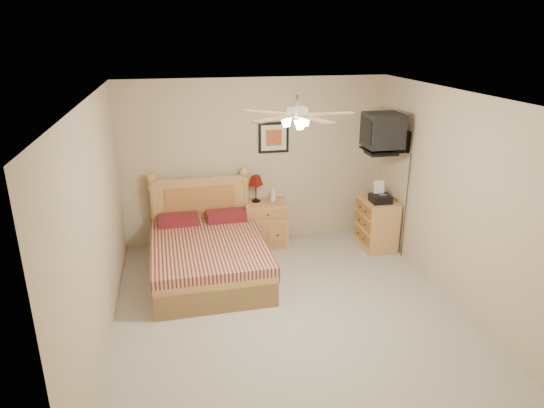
{
  "coord_description": "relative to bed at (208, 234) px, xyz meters",
  "views": [
    {
      "loc": [
        -1.17,
        -4.74,
        3.13
      ],
      "look_at": [
        -0.02,
        0.9,
        1.06
      ],
      "focal_mm": 32.0,
      "sensor_mm": 36.0,
      "label": 1
    }
  ],
  "objects": [
    {
      "name": "wall_front",
      "position": [
        0.84,
        -3.37,
        0.63
      ],
      "size": [
        4.0,
        0.04,
        2.5
      ],
      "primitive_type": "cube",
      "color": "#BEAB8C",
      "rests_on": "ground"
    },
    {
      "name": "framed_picture",
      "position": [
        1.11,
        1.11,
        1.0
      ],
      "size": [
        0.46,
        0.04,
        0.46
      ],
      "primitive_type": "cube",
      "color": "black",
      "rests_on": "wall_back"
    },
    {
      "name": "lotion_bottle",
      "position": [
        1.06,
        0.89,
        0.2
      ],
      "size": [
        0.11,
        0.11,
        0.26
      ],
      "primitive_type": "imported",
      "rotation": [
        0.0,
        0.0,
        -0.13
      ],
      "color": "silver",
      "rests_on": "nightstand"
    },
    {
      "name": "wall_right",
      "position": [
        2.84,
        -1.12,
        0.63
      ],
      "size": [
        0.04,
        4.5,
        2.5
      ],
      "primitive_type": "cube",
      "color": "#BEAB8C",
      "rests_on": "ground"
    },
    {
      "name": "wall_back",
      "position": [
        0.84,
        1.13,
        0.63
      ],
      "size": [
        4.0,
        0.04,
        2.5
      ],
      "primitive_type": "cube",
      "color": "#BEAB8C",
      "rests_on": "ground"
    },
    {
      "name": "magazine_lower",
      "position": [
        2.51,
        0.65,
        0.15
      ],
      "size": [
        0.24,
        0.28,
        0.02
      ],
      "primitive_type": "imported",
      "rotation": [
        0.0,
        0.0,
        -0.31
      ],
      "color": "#AFA589",
      "rests_on": "dresser"
    },
    {
      "name": "ceiling",
      "position": [
        0.84,
        -1.12,
        1.88
      ],
      "size": [
        4.0,
        4.5,
        0.04
      ],
      "primitive_type": "cube",
      "color": "white",
      "rests_on": "ground"
    },
    {
      "name": "dresser",
      "position": [
        2.57,
        0.46,
        -0.24
      ],
      "size": [
        0.45,
        0.65,
        0.76
      ],
      "primitive_type": "cube",
      "rotation": [
        0.0,
        0.0,
        0.01
      ],
      "color": "#B3764A",
      "rests_on": "ground"
    },
    {
      "name": "magazine_upper",
      "position": [
        2.53,
        0.65,
        0.18
      ],
      "size": [
        0.3,
        0.33,
        0.02
      ],
      "primitive_type": "imported",
      "rotation": [
        0.0,
        0.0,
        0.55
      ],
      "color": "tan",
      "rests_on": "magazine_lower"
    },
    {
      "name": "fax_machine",
      "position": [
        2.54,
        0.34,
        0.29
      ],
      "size": [
        0.29,
        0.31,
        0.3
      ],
      "primitive_type": null,
      "rotation": [
        0.0,
        0.0,
        -0.04
      ],
      "color": "black",
      "rests_on": "dresser"
    },
    {
      "name": "table_lamp",
      "position": [
        0.81,
        0.95,
        0.27
      ],
      "size": [
        0.24,
        0.24,
        0.41
      ],
      "primitive_type": null,
      "rotation": [
        0.0,
        0.0,
        -0.08
      ],
      "color": "#570D0A",
      "rests_on": "nightstand"
    },
    {
      "name": "floor",
      "position": [
        0.84,
        -1.12,
        -0.62
      ],
      "size": [
        4.5,
        4.5,
        0.0
      ],
      "primitive_type": "plane",
      "color": "#A7A297",
      "rests_on": "ground"
    },
    {
      "name": "wall_tv",
      "position": [
        2.59,
        0.22,
        1.19
      ],
      "size": [
        0.56,
        0.46,
        0.58
      ],
      "primitive_type": null,
      "color": "black",
      "rests_on": "wall_right"
    },
    {
      "name": "bed",
      "position": [
        0.0,
        0.0,
        0.0
      ],
      "size": [
        1.51,
        1.95,
        1.24
      ],
      "primitive_type": null,
      "rotation": [
        0.0,
        0.0,
        0.03
      ],
      "color": "#AD803F",
      "rests_on": "ground"
    },
    {
      "name": "ceiling_fan",
      "position": [
        0.84,
        -1.32,
        1.74
      ],
      "size": [
        1.14,
        1.14,
        0.28
      ],
      "primitive_type": null,
      "color": "white",
      "rests_on": "ceiling"
    },
    {
      "name": "nightstand",
      "position": [
        0.94,
        0.88,
        -0.27
      ],
      "size": [
        0.66,
        0.5,
        0.69
      ],
      "primitive_type": "cube",
      "rotation": [
        0.0,
        0.0,
        -0.05
      ],
      "color": "#C0804F",
      "rests_on": "ground"
    },
    {
      "name": "wall_left",
      "position": [
        -1.16,
        -1.12,
        0.63
      ],
      "size": [
        0.04,
        4.5,
        2.5
      ],
      "primitive_type": "cube",
      "color": "#BEAB8C",
      "rests_on": "ground"
    }
  ]
}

